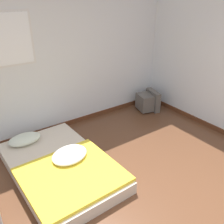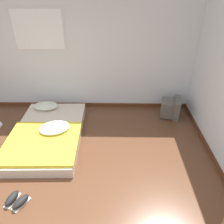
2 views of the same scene
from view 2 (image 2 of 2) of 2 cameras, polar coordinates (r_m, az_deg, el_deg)
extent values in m
plane|color=brown|center=(3.20, -15.22, -25.21)|extent=(20.00, 20.00, 0.00)
cube|color=silver|center=(4.79, -8.84, 15.29)|extent=(7.31, 0.06, 2.60)
cube|color=#562D19|center=(5.24, -7.79, 1.92)|extent=(7.31, 0.02, 0.09)
cube|color=silver|center=(4.84, -18.71, 19.70)|extent=(1.06, 0.01, 0.83)
cube|color=white|center=(4.83, -18.73, 19.69)|extent=(0.99, 0.01, 0.76)
cube|color=beige|center=(4.35, -16.33, -5.47)|extent=(1.28, 2.05, 0.18)
ellipsoid|color=silver|center=(4.96, -16.90, 1.54)|extent=(0.53, 0.35, 0.14)
cube|color=yellow|center=(4.00, -17.84, -7.48)|extent=(1.28, 1.20, 0.05)
ellipsoid|color=silver|center=(4.17, -14.81, -3.97)|extent=(0.67, 0.60, 0.11)
cube|color=#56514C|center=(4.92, 14.29, 1.09)|extent=(0.36, 0.44, 0.35)
cube|color=#56514C|center=(4.92, 16.60, 0.94)|extent=(0.23, 0.49, 0.43)
cube|color=#283342|center=(4.92, 17.33, 0.94)|extent=(0.10, 0.38, 0.31)
cube|color=silver|center=(3.52, -24.52, -20.28)|extent=(0.16, 0.28, 0.02)
ellipsoid|color=black|center=(3.48, -24.70, -19.78)|extent=(0.17, 0.28, 0.09)
cube|color=silver|center=(3.44, -22.59, -21.30)|extent=(0.21, 0.28, 0.02)
ellipsoid|color=black|center=(3.40, -22.77, -20.80)|extent=(0.22, 0.28, 0.09)
camera|label=1|loc=(2.39, -76.94, 2.49)|focal=40.00mm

